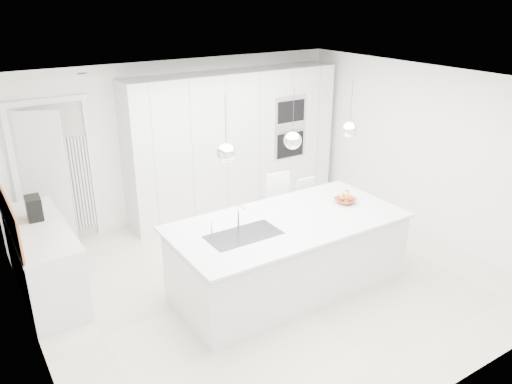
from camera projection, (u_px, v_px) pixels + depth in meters
floor at (269, 278)px, 6.44m from camera, size 5.50×5.50×0.00m
wall_back at (181, 140)px, 7.93m from camera, size 5.50×0.00×5.50m
wall_left at (23, 247)px, 4.59m from camera, size 0.00×5.00×5.00m
ceiling at (271, 83)px, 5.51m from camera, size 5.50×5.50×0.00m
tall_cabinets at (234, 143)px, 8.13m from camera, size 3.60×0.60×2.30m
oven_stack at (290, 127)px, 8.26m from camera, size 0.62×0.04×1.05m
doorway_frame at (56, 176)px, 7.01m from camera, size 1.11×0.08×2.13m
hallway_door at (38, 182)px, 6.85m from camera, size 0.76×0.38×2.00m
radiator at (81, 184)px, 7.23m from camera, size 0.32×0.04×1.40m
left_base_cabinets at (44, 261)px, 5.99m from camera, size 0.60×1.80×0.86m
left_worktop at (38, 228)px, 5.82m from camera, size 0.62×1.82×0.04m
oak_backsplash at (7, 212)px, 5.58m from camera, size 0.02×1.80×0.50m
island_base at (289, 257)px, 6.10m from camera, size 2.80×1.20×0.86m
island_worktop at (288, 222)px, 5.97m from camera, size 2.84×1.40×0.04m
island_sink at (244, 241)px, 5.62m from camera, size 0.84×0.44×0.18m
island_tap at (238, 216)px, 5.72m from camera, size 0.02×0.02×0.30m
pendant_left at (226, 153)px, 5.12m from camera, size 0.20×0.20×0.20m
pendant_mid at (293, 140)px, 5.55m from camera, size 0.20×0.20×0.20m
pendant_right at (350, 130)px, 5.97m from camera, size 0.20×0.20×0.20m
fruit_bowl at (345, 201)px, 6.44m from camera, size 0.32×0.32×0.07m
espresso_machine at (34, 208)px, 5.95m from camera, size 0.18×0.27×0.28m
bar_stool_left at (283, 215)px, 6.89m from camera, size 0.42×0.55×1.14m
bar_stool_right at (310, 213)px, 7.16m from camera, size 0.32×0.45×0.97m
apple_a at (350, 199)px, 6.40m from camera, size 0.07×0.07×0.07m
apple_b at (342, 199)px, 6.39m from camera, size 0.09×0.09×0.09m
apple_c at (342, 198)px, 6.41m from camera, size 0.08×0.08×0.08m
banana_bunch at (345, 194)px, 6.40m from camera, size 0.25×0.18×0.23m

